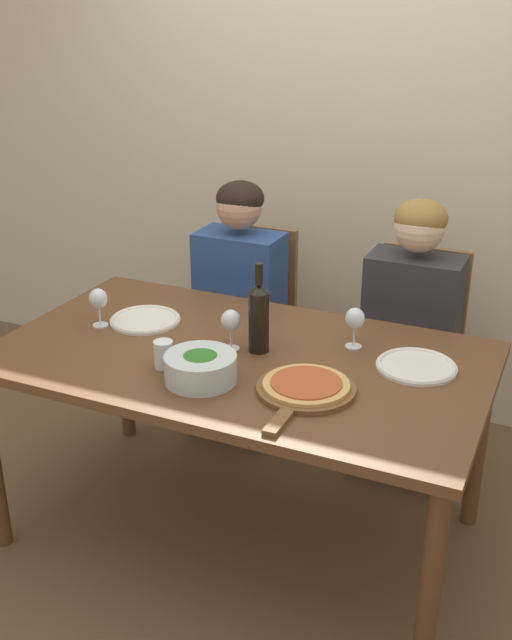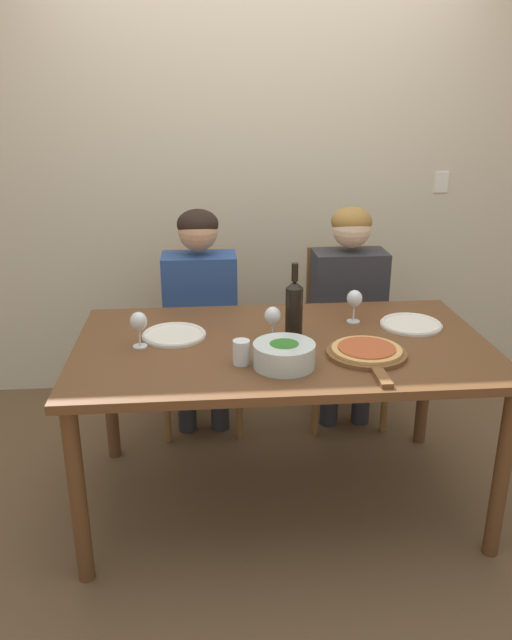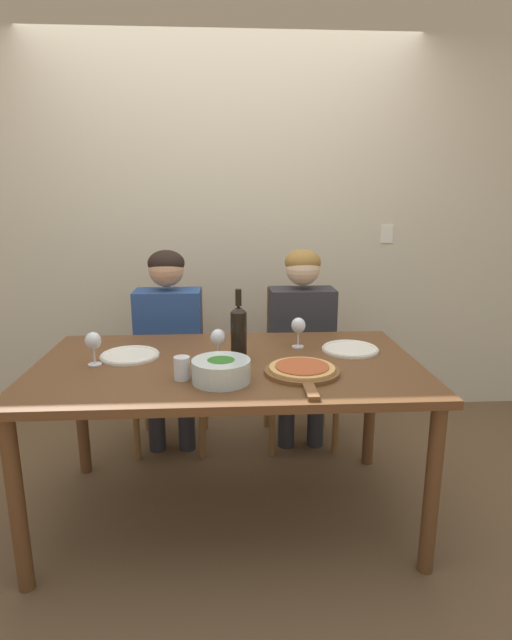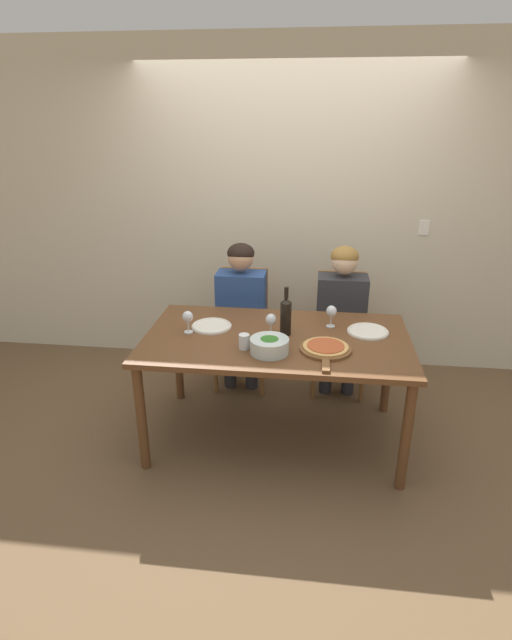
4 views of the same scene
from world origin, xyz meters
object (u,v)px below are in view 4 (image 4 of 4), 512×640
at_px(person_man, 341,308).
at_px(pizza_on_board, 326,349).
at_px(wine_glass_left, 188,318).
at_px(wine_glass_centre, 271,321).
at_px(chair_left, 243,324).
at_px(broccoli_bowl, 269,345).
at_px(wine_bottle, 286,316).
at_px(dinner_plate_left, 212,326).
at_px(chair_right, 339,329).
at_px(dinner_plate_right, 368,331).
at_px(wine_glass_right, 331,312).
at_px(person_woman, 241,304).
at_px(water_tumbler, 244,342).

xyz_separation_m(person_man, pizza_on_board, (-0.13, -0.88, 0.07)).
height_order(wine_glass_left, wine_glass_centre, same).
height_order(chair_left, broccoli_bowl, chair_left).
xyz_separation_m(wine_bottle, dinner_plate_left, (-0.51, 0.06, -0.12)).
distance_m(chair_right, pizza_on_board, 1.04).
height_order(person_man, wine_glass_left, person_man).
relative_size(wine_bottle, dinner_plate_right, 1.20).
distance_m(chair_left, dinner_plate_right, 1.19).
bearing_deg(broccoli_bowl, dinner_plate_right, 31.33).
relative_size(chair_left, chair_right, 1.00).
bearing_deg(wine_bottle, dinner_plate_left, 173.78).
bearing_deg(wine_glass_right, person_man, 79.05).
height_order(person_man, dinner_plate_left, person_man).
xyz_separation_m(pizza_on_board, wine_glass_right, (0.04, 0.39, 0.09)).
bearing_deg(wine_bottle, person_woman, 121.07).
height_order(wine_glass_right, water_tumbler, wine_glass_right).
xyz_separation_m(chair_left, wine_glass_centre, (0.30, -0.80, 0.38)).
xyz_separation_m(dinner_plate_left, pizza_on_board, (0.77, -0.28, 0.01)).
relative_size(dinner_plate_right, pizza_on_board, 0.59).
height_order(chair_left, wine_bottle, wine_bottle).
distance_m(pizza_on_board, wine_glass_right, 0.40).
bearing_deg(wine_glass_left, water_tumbler, -26.26).
relative_size(wine_glass_right, water_tumbler, 1.58).
bearing_deg(pizza_on_board, dinner_plate_right, 48.01).
xyz_separation_m(person_woman, water_tumbler, (0.16, -0.91, 0.10)).
height_order(chair_right, broccoli_bowl, chair_right).
relative_size(broccoli_bowl, wine_glass_centre, 1.57).
bearing_deg(wine_glass_right, wine_glass_left, -166.92).
relative_size(person_woman, pizza_on_board, 2.63).
height_order(person_woman, wine_bottle, person_woman).
bearing_deg(chair_right, wine_bottle, -116.95).
distance_m(broccoli_bowl, water_tumbler, 0.16).
distance_m(chair_left, chair_right, 0.79).
xyz_separation_m(chair_right, broccoli_bowl, (-0.47, -1.06, 0.32)).
height_order(dinner_plate_left, wine_glass_right, wine_glass_right).
distance_m(wine_bottle, wine_glass_centre, 0.10).
bearing_deg(dinner_plate_right, dinner_plate_left, -178.04).
xyz_separation_m(broccoli_bowl, water_tumbler, (-0.16, 0.04, 0.00)).
height_order(chair_right, pizza_on_board, chair_right).
height_order(dinner_plate_left, water_tumbler, water_tumbler).
distance_m(dinner_plate_right, water_tumbler, 0.85).
xyz_separation_m(broccoli_bowl, wine_glass_left, (-0.56, 0.23, 0.06)).
height_order(chair_left, wine_glass_left, chair_left).
height_order(wine_bottle, wine_glass_right, wine_bottle).
bearing_deg(dinner_plate_right, person_man, 104.83).
xyz_separation_m(dinner_plate_right, wine_glass_right, (-0.24, 0.07, 0.10)).
bearing_deg(chair_right, broccoli_bowl, -113.98).
bearing_deg(person_woman, person_man, 0.00).
distance_m(chair_left, wine_glass_left, 0.94).
bearing_deg(dinner_plate_left, wine_glass_right, 7.77).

